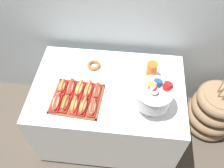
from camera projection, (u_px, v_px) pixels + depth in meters
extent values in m
plane|color=#4C4238|center=(109.00, 129.00, 2.71)|extent=(10.00, 10.00, 0.00)
cube|color=white|center=(109.00, 110.00, 2.39)|extent=(1.32, 0.87, 0.74)
cylinder|color=black|center=(54.00, 151.00, 2.53)|extent=(0.05, 0.05, 0.04)
cylinder|color=black|center=(159.00, 162.00, 2.46)|extent=(0.05, 0.05, 0.04)
cylinder|color=black|center=(67.00, 101.00, 2.92)|extent=(0.05, 0.05, 0.04)
cylinder|color=black|center=(158.00, 109.00, 2.85)|extent=(0.05, 0.05, 0.04)
cylinder|color=#896B4C|center=(213.00, 110.00, 2.54)|extent=(0.34, 0.34, 0.55)
torus|color=#896B4C|center=(207.00, 120.00, 2.70)|extent=(0.51, 0.51, 0.12)
torus|color=#896B4C|center=(211.00, 114.00, 2.60)|extent=(0.52, 0.52, 0.12)
torus|color=#896B4C|center=(215.00, 107.00, 2.49)|extent=(0.48, 0.48, 0.12)
torus|color=#896B4C|center=(220.00, 99.00, 2.38)|extent=(0.45, 0.45, 0.12)
cube|color=brown|center=(77.00, 99.00, 2.01)|extent=(0.43, 0.38, 0.01)
cube|color=brown|center=(71.00, 116.00, 1.90)|extent=(0.41, 0.04, 0.01)
cube|color=brown|center=(82.00, 82.00, 2.11)|extent=(0.41, 0.04, 0.01)
cube|color=brown|center=(54.00, 95.00, 2.02)|extent=(0.04, 0.36, 0.01)
cube|color=brown|center=(100.00, 102.00, 1.98)|extent=(0.04, 0.36, 0.01)
cube|color=#B21414|center=(56.00, 104.00, 1.96)|extent=(0.06, 0.17, 0.02)
ellipsoid|color=beige|center=(56.00, 102.00, 1.95)|extent=(0.05, 0.16, 0.04)
cylinder|color=#A8563D|center=(56.00, 101.00, 1.94)|extent=(0.03, 0.16, 0.03)
cylinder|color=red|center=(55.00, 101.00, 1.93)|extent=(0.01, 0.13, 0.01)
cube|color=red|center=(65.00, 105.00, 1.96)|extent=(0.07, 0.16, 0.02)
ellipsoid|color=tan|center=(65.00, 103.00, 1.94)|extent=(0.06, 0.14, 0.04)
cylinder|color=brown|center=(65.00, 102.00, 1.93)|extent=(0.04, 0.13, 0.03)
cylinder|color=yellow|center=(64.00, 101.00, 1.92)|extent=(0.02, 0.11, 0.01)
cube|color=red|center=(74.00, 106.00, 1.95)|extent=(0.06, 0.16, 0.02)
ellipsoid|color=beige|center=(74.00, 105.00, 1.93)|extent=(0.05, 0.15, 0.04)
cylinder|color=#9E4C38|center=(74.00, 104.00, 1.92)|extent=(0.03, 0.14, 0.03)
cylinder|color=yellow|center=(74.00, 103.00, 1.91)|extent=(0.01, 0.12, 0.01)
cube|color=#B21414|center=(83.00, 108.00, 1.94)|extent=(0.08, 0.17, 0.02)
ellipsoid|color=tan|center=(83.00, 106.00, 1.92)|extent=(0.07, 0.16, 0.04)
cylinder|color=#9E4C38|center=(83.00, 105.00, 1.91)|extent=(0.05, 0.16, 0.03)
cylinder|color=yellow|center=(83.00, 104.00, 1.90)|extent=(0.02, 0.13, 0.01)
cube|color=red|center=(93.00, 109.00, 1.93)|extent=(0.06, 0.16, 0.02)
ellipsoid|color=#E0BC7F|center=(92.00, 107.00, 1.92)|extent=(0.05, 0.14, 0.04)
cylinder|color=#A8563D|center=(92.00, 106.00, 1.91)|extent=(0.03, 0.14, 0.03)
cylinder|color=red|center=(92.00, 105.00, 1.89)|extent=(0.01, 0.12, 0.01)
cube|color=red|center=(62.00, 88.00, 2.07)|extent=(0.06, 0.15, 0.02)
ellipsoid|color=#E0BC7F|center=(62.00, 86.00, 2.05)|extent=(0.05, 0.14, 0.04)
cylinder|color=#9E4C38|center=(62.00, 85.00, 2.04)|extent=(0.03, 0.13, 0.03)
cylinder|color=yellow|center=(61.00, 84.00, 2.03)|extent=(0.01, 0.11, 0.01)
cube|color=red|center=(71.00, 89.00, 2.06)|extent=(0.06, 0.18, 0.02)
ellipsoid|color=#E0BC7F|center=(70.00, 87.00, 2.04)|extent=(0.05, 0.17, 0.04)
cylinder|color=brown|center=(70.00, 87.00, 2.03)|extent=(0.03, 0.16, 0.03)
cylinder|color=red|center=(70.00, 86.00, 2.02)|extent=(0.01, 0.14, 0.01)
cube|color=red|center=(79.00, 90.00, 2.05)|extent=(0.08, 0.18, 0.02)
ellipsoid|color=tan|center=(79.00, 88.00, 2.03)|extent=(0.07, 0.16, 0.04)
cylinder|color=#9E4C38|center=(79.00, 88.00, 2.02)|extent=(0.04, 0.16, 0.03)
cylinder|color=yellow|center=(79.00, 87.00, 2.01)|extent=(0.02, 0.13, 0.01)
cube|color=red|center=(88.00, 91.00, 2.04)|extent=(0.08, 0.19, 0.02)
ellipsoid|color=tan|center=(88.00, 90.00, 2.02)|extent=(0.07, 0.17, 0.04)
cylinder|color=brown|center=(88.00, 89.00, 2.01)|extent=(0.05, 0.17, 0.03)
cylinder|color=yellow|center=(88.00, 88.00, 2.00)|extent=(0.02, 0.14, 0.01)
cube|color=red|center=(97.00, 92.00, 2.03)|extent=(0.06, 0.16, 0.02)
ellipsoid|color=tan|center=(97.00, 91.00, 2.02)|extent=(0.05, 0.15, 0.04)
cylinder|color=brown|center=(97.00, 90.00, 2.01)|extent=(0.03, 0.15, 0.03)
cylinder|color=red|center=(97.00, 89.00, 2.00)|extent=(0.01, 0.13, 0.01)
cylinder|color=silver|center=(151.00, 107.00, 1.96)|extent=(0.18, 0.18, 0.02)
cone|color=silver|center=(152.00, 103.00, 1.92)|extent=(0.06, 0.06, 0.08)
cylinder|color=silver|center=(153.00, 96.00, 1.83)|extent=(0.28, 0.28, 0.13)
torus|color=silver|center=(155.00, 90.00, 1.78)|extent=(0.30, 0.30, 0.02)
cylinder|color=red|center=(166.00, 90.00, 1.81)|extent=(0.09, 0.11, 0.15)
cylinder|color=#1E47B2|center=(156.00, 87.00, 1.82)|extent=(0.09, 0.11, 0.14)
cylinder|color=yellow|center=(152.00, 89.00, 1.81)|extent=(0.09, 0.10, 0.14)
cylinder|color=#B7BCC6|center=(152.00, 93.00, 1.79)|extent=(0.08, 0.10, 0.14)
cylinder|color=red|center=(155.00, 93.00, 1.79)|extent=(0.10, 0.08, 0.14)
cylinder|color=#EA5B19|center=(151.00, 72.00, 2.12)|extent=(0.09, 0.09, 0.12)
cylinder|color=#EA5B19|center=(152.00, 70.00, 2.11)|extent=(0.09, 0.09, 0.12)
cylinder|color=#EA5B19|center=(152.00, 69.00, 2.09)|extent=(0.09, 0.09, 0.12)
torus|color=brown|center=(94.00, 65.00, 2.23)|extent=(0.12, 0.12, 0.03)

